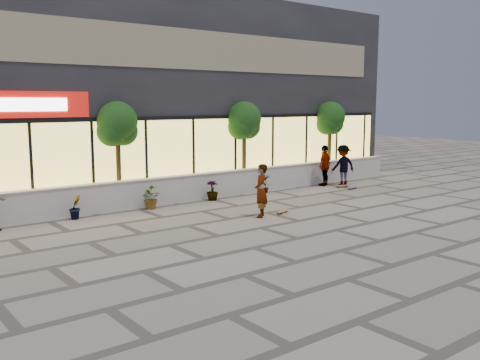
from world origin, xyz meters
TOP-DOWN VIEW (x-y plane):
  - ground at (0.00, 0.00)m, footprint 80.00×80.00m
  - planter_wall at (0.00, 7.00)m, footprint 22.00×0.42m
  - retail_building at (-0.00, 12.49)m, footprint 24.00×9.17m
  - shrub_b at (-5.70, 6.45)m, footprint 0.57×0.57m
  - shrub_c at (-2.90, 6.45)m, footprint 0.68×0.77m
  - shrub_d at (-0.10, 6.45)m, footprint 0.64×0.64m
  - shrub_e at (2.70, 6.45)m, footprint 0.46×0.35m
  - tree_midwest at (-3.50, 7.70)m, footprint 1.60×1.50m
  - tree_mideast at (2.50, 7.70)m, footprint 1.60×1.50m
  - tree_east at (8.00, 7.70)m, footprint 1.60×1.50m
  - skater_center at (-0.61, 2.85)m, footprint 0.78×0.78m
  - skater_right_near at (6.19, 6.30)m, footprint 1.21×0.83m
  - skater_right_far at (7.01, 5.90)m, footprint 1.36×0.97m
  - skateboard_center at (0.42, 2.90)m, footprint 0.74×0.42m
  - skateboard_right_near at (6.49, 5.48)m, footprint 0.81×0.38m
  - skateboard_right_far at (6.50, 4.86)m, footprint 0.73×0.37m

SIDE VIEW (x-z plane):
  - ground at x=0.00m, z-range 0.00..0.00m
  - skateboard_right_far at x=6.50m, z-range 0.03..0.11m
  - skateboard_center at x=0.42m, z-range 0.03..0.12m
  - skateboard_right_near at x=6.49m, z-range 0.03..0.13m
  - shrub_b at x=-5.70m, z-range 0.00..0.81m
  - shrub_c at x=-2.90m, z-range 0.00..0.81m
  - shrub_d at x=-0.10m, z-range 0.00..0.81m
  - shrub_e at x=2.70m, z-range 0.00..0.81m
  - planter_wall at x=0.00m, z-range 0.00..1.04m
  - skater_center at x=-0.61m, z-range 0.00..1.82m
  - skater_right_far at x=7.01m, z-range 0.00..1.90m
  - skater_right_near at x=6.19m, z-range 0.00..1.91m
  - tree_midwest at x=-3.50m, z-range 1.03..4.94m
  - tree_mideast at x=2.50m, z-range 1.03..4.94m
  - tree_east at x=8.00m, z-range 1.03..4.94m
  - retail_building at x=0.00m, z-range 0.00..8.50m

